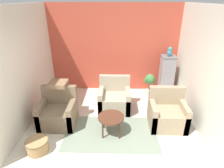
{
  "coord_description": "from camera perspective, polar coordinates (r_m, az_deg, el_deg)",
  "views": [
    {
      "loc": [
        0.13,
        -2.36,
        2.83
      ],
      "look_at": [
        0.0,
        1.71,
        0.95
      ],
      "focal_mm": 30.0,
      "sensor_mm": 36.0,
      "label": 1
    }
  ],
  "objects": [
    {
      "name": "wall_back_accent",
      "position": [
        5.99,
        0.53,
        10.58
      ],
      "size": [
        4.11,
        0.06,
        2.73
      ],
      "color": "#C64C38",
      "rests_on": "ground_plane"
    },
    {
      "name": "wall_left",
      "position": [
        4.83,
        -24.87,
        4.73
      ],
      "size": [
        0.06,
        3.42,
        2.73
      ],
      "color": "beige",
      "rests_on": "ground_plane"
    },
    {
      "name": "wall_right",
      "position": [
        4.72,
        25.45,
        4.19
      ],
      "size": [
        0.06,
        3.42,
        2.73
      ],
      "color": "beige",
      "rests_on": "ground_plane"
    },
    {
      "name": "area_rug",
      "position": [
        4.44,
        -0.22,
        -14.67
      ],
      "size": [
        2.09,
        1.26,
        0.01
      ],
      "color": "gray",
      "rests_on": "ground_plane"
    },
    {
      "name": "coffee_table",
      "position": [
        4.2,
        -0.23,
        -10.44
      ],
      "size": [
        0.58,
        0.58,
        0.46
      ],
      "color": "#512D1E",
      "rests_on": "ground_plane"
    },
    {
      "name": "armchair_left",
      "position": [
        4.74,
        -16.06,
        -8.51
      ],
      "size": [
        0.84,
        0.73,
        0.91
      ],
      "color": "#7A664C",
      "rests_on": "ground_plane"
    },
    {
      "name": "armchair_right",
      "position": [
        4.7,
        16.42,
        -8.86
      ],
      "size": [
        0.84,
        0.73,
        0.91
      ],
      "color": "#9E896B",
      "rests_on": "ground_plane"
    },
    {
      "name": "armchair_middle",
      "position": [
        5.12,
        0.74,
        -4.77
      ],
      "size": [
        0.84,
        0.73,
        0.91
      ],
      "color": "tan",
      "rests_on": "ground_plane"
    },
    {
      "name": "birdcage",
      "position": [
        6.0,
        16.18,
        1.98
      ],
      "size": [
        0.52,
        0.52,
        1.28
      ],
      "color": "slate",
      "rests_on": "ground_plane"
    },
    {
      "name": "parrot",
      "position": [
        5.75,
        17.12,
        9.36
      ],
      "size": [
        0.13,
        0.23,
        0.28
      ],
      "color": "teal",
      "rests_on": "birdcage"
    },
    {
      "name": "potted_plant",
      "position": [
        5.94,
        11.39,
        0.66
      ],
      "size": [
        0.35,
        0.31,
        0.7
      ],
      "color": "beige",
      "rests_on": "ground_plane"
    },
    {
      "name": "wicker_basket",
      "position": [
        4.21,
        -21.79,
        -16.98
      ],
      "size": [
        0.44,
        0.44,
        0.27
      ],
      "color": "#A37F51",
      "rests_on": "ground_plane"
    },
    {
      "name": "throw_pillow",
      "position": [
        4.65,
        -16.1,
        0.07
      ],
      "size": [
        0.41,
        0.41,
        0.1
      ],
      "color": "#846647",
      "rests_on": "armchair_left"
    }
  ]
}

